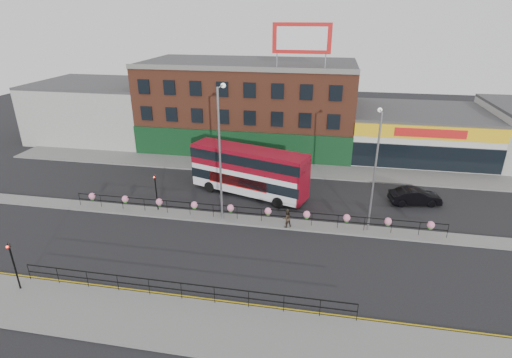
% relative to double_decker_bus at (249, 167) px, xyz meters
% --- Properties ---
extents(ground, '(120.00, 120.00, 0.00)m').
position_rel_double_decker_bus_xyz_m(ground, '(1.02, -5.10, -2.72)').
color(ground, black).
rests_on(ground, ground).
extents(south_pavement, '(60.00, 4.00, 0.15)m').
position_rel_double_decker_bus_xyz_m(south_pavement, '(1.02, -17.10, -2.65)').
color(south_pavement, slate).
rests_on(south_pavement, ground).
extents(north_pavement, '(60.00, 4.00, 0.15)m').
position_rel_double_decker_bus_xyz_m(north_pavement, '(1.02, 6.90, -2.65)').
color(north_pavement, slate).
rests_on(north_pavement, ground).
extents(median, '(60.00, 1.60, 0.15)m').
position_rel_double_decker_bus_xyz_m(median, '(1.02, -5.10, -2.65)').
color(median, slate).
rests_on(median, ground).
extents(yellow_line_inner, '(60.00, 0.10, 0.01)m').
position_rel_double_decker_bus_xyz_m(yellow_line_inner, '(1.02, -14.80, -2.72)').
color(yellow_line_inner, gold).
rests_on(yellow_line_inner, ground).
extents(yellow_line_outer, '(60.00, 0.10, 0.01)m').
position_rel_double_decker_bus_xyz_m(yellow_line_outer, '(1.02, -14.98, -2.72)').
color(yellow_line_outer, gold).
rests_on(yellow_line_outer, ground).
extents(brick_building, '(25.00, 12.21, 10.30)m').
position_rel_double_decker_bus_xyz_m(brick_building, '(-2.98, 14.85, 2.40)').
color(brick_building, brown).
rests_on(brick_building, ground).
extents(supermarket, '(15.00, 12.25, 5.30)m').
position_rel_double_decker_bus_xyz_m(supermarket, '(17.02, 14.80, -0.08)').
color(supermarket, silver).
rests_on(supermarket, ground).
extents(warehouse_west, '(15.50, 12.00, 7.30)m').
position_rel_double_decker_bus_xyz_m(warehouse_west, '(-23.23, 14.90, 0.93)').
color(warehouse_west, '#A09F9B').
rests_on(warehouse_west, ground).
extents(billboard, '(6.00, 0.29, 4.40)m').
position_rel_double_decker_bus_xyz_m(billboard, '(3.52, 9.88, 10.46)').
color(billboard, red).
rests_on(billboard, brick_building).
extents(median_railing, '(30.04, 0.56, 1.23)m').
position_rel_double_decker_bus_xyz_m(median_railing, '(1.02, -5.10, -1.68)').
color(median_railing, black).
rests_on(median_railing, median).
extents(south_railing, '(20.04, 0.05, 1.12)m').
position_rel_double_decker_bus_xyz_m(south_railing, '(-0.98, -15.20, -1.76)').
color(south_railing, black).
rests_on(south_railing, south_pavement).
extents(double_decker_bus, '(11.23, 5.82, 4.44)m').
position_rel_double_decker_bus_xyz_m(double_decker_bus, '(0.00, 0.00, 0.00)').
color(double_decker_bus, white).
rests_on(double_decker_bus, ground).
extents(car, '(2.94, 4.88, 1.45)m').
position_rel_double_decker_bus_xyz_m(car, '(14.71, 0.72, -2.00)').
color(car, black).
rests_on(car, ground).
extents(pedestrian_a, '(0.82, 0.69, 1.77)m').
position_rel_double_decker_bus_xyz_m(pedestrian_a, '(-1.40, -4.56, -1.69)').
color(pedestrian_a, '#262732').
rests_on(pedestrian_a, median).
extents(pedestrian_b, '(1.29, 1.28, 1.54)m').
position_rel_double_decker_bus_xyz_m(pedestrian_b, '(4.11, -5.65, -1.81)').
color(pedestrian_b, '#352B20').
rests_on(pedestrian_b, median).
extents(lamp_column_west, '(0.38, 1.86, 10.63)m').
position_rel_double_decker_bus_xyz_m(lamp_column_west, '(-1.19, -5.00, 3.72)').
color(lamp_column_west, gray).
rests_on(lamp_column_west, median).
extents(lamp_column_east, '(0.33, 1.62, 9.21)m').
position_rel_double_decker_bus_xyz_m(lamp_column_east, '(10.32, -4.74, 2.88)').
color(lamp_column_east, gray).
rests_on(lamp_column_east, median).
extents(traffic_light_south, '(0.15, 0.28, 3.65)m').
position_rel_double_decker_bus_xyz_m(traffic_light_south, '(-10.98, -16.11, -0.26)').
color(traffic_light_south, black).
rests_on(traffic_light_south, south_pavement).
extents(traffic_light_median, '(0.15, 0.28, 3.65)m').
position_rel_double_decker_bus_xyz_m(traffic_light_median, '(-6.98, -4.71, -0.26)').
color(traffic_light_median, black).
rests_on(traffic_light_median, median).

